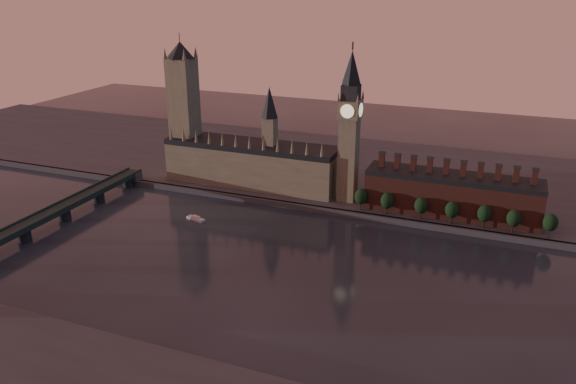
% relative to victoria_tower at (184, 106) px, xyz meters
% --- Properties ---
extents(ground, '(900.00, 900.00, 0.00)m').
position_rel_victoria_tower_xyz_m(ground, '(120.00, -115.00, -59.09)').
color(ground, black).
rests_on(ground, ground).
extents(north_bank, '(900.00, 182.00, 4.00)m').
position_rel_victoria_tower_xyz_m(north_bank, '(120.00, 63.04, -57.09)').
color(north_bank, '#424247').
rests_on(north_bank, ground).
extents(palace_of_westminster, '(130.00, 30.30, 74.00)m').
position_rel_victoria_tower_xyz_m(palace_of_westminster, '(55.59, -0.09, -37.46)').
color(palace_of_westminster, '#796C56').
rests_on(palace_of_westminster, north_bank).
extents(victoria_tower, '(24.00, 24.00, 108.00)m').
position_rel_victoria_tower_xyz_m(victoria_tower, '(0.00, 0.00, 0.00)').
color(victoria_tower, '#796C56').
rests_on(victoria_tower, north_bank).
extents(big_ben, '(15.00, 15.00, 107.00)m').
position_rel_victoria_tower_xyz_m(big_ben, '(130.00, -5.00, -2.26)').
color(big_ben, '#796C56').
rests_on(big_ben, north_bank).
extents(chimney_block, '(110.00, 25.00, 37.00)m').
position_rel_victoria_tower_xyz_m(chimney_block, '(200.00, -5.00, -41.27)').
color(chimney_block, brown).
rests_on(chimney_block, north_bank).
extents(embankment_tree_0, '(8.60, 8.60, 14.88)m').
position_rel_victoria_tower_xyz_m(embankment_tree_0, '(143.77, -19.78, -45.62)').
color(embankment_tree_0, black).
rests_on(embankment_tree_0, north_bank).
extents(embankment_tree_1, '(8.60, 8.60, 14.88)m').
position_rel_victoria_tower_xyz_m(embankment_tree_1, '(161.37, -20.70, -45.62)').
color(embankment_tree_1, black).
rests_on(embankment_tree_1, north_bank).
extents(embankment_tree_2, '(8.60, 8.60, 14.88)m').
position_rel_victoria_tower_xyz_m(embankment_tree_2, '(183.29, -21.13, -45.62)').
color(embankment_tree_2, black).
rests_on(embankment_tree_2, north_bank).
extents(embankment_tree_3, '(8.60, 8.60, 14.88)m').
position_rel_victoria_tower_xyz_m(embankment_tree_3, '(202.28, -21.13, -45.62)').
color(embankment_tree_3, black).
rests_on(embankment_tree_3, north_bank).
extents(embankment_tree_4, '(8.60, 8.60, 14.88)m').
position_rel_victoria_tower_xyz_m(embankment_tree_4, '(221.51, -19.92, -45.62)').
color(embankment_tree_4, black).
rests_on(embankment_tree_4, north_bank).
extents(embankment_tree_5, '(8.60, 8.60, 14.88)m').
position_rel_victoria_tower_xyz_m(embankment_tree_5, '(238.42, -21.24, -45.62)').
color(embankment_tree_5, black).
rests_on(embankment_tree_5, north_bank).
extents(embankment_tree_6, '(8.60, 8.60, 14.88)m').
position_rel_victoria_tower_xyz_m(embankment_tree_6, '(258.68, -20.01, -45.62)').
color(embankment_tree_6, black).
rests_on(embankment_tree_6, north_bank).
extents(westminster_bridge, '(14.00, 200.00, 11.55)m').
position_rel_victoria_tower_xyz_m(westminster_bridge, '(-35.00, -117.70, -51.65)').
color(westminster_bridge, '#1E2F2B').
rests_on(westminster_bridge, ground).
extents(river_boat, '(14.05, 7.10, 2.70)m').
position_rel_victoria_tower_xyz_m(river_boat, '(45.05, -66.70, -58.05)').
color(river_boat, silver).
rests_on(river_boat, ground).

